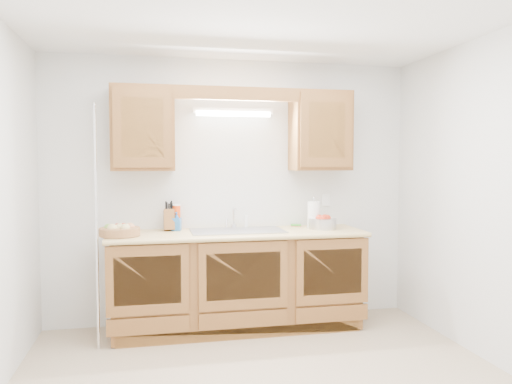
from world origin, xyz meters
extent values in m
plane|color=white|center=(0.00, 0.00, 2.50)|extent=(3.50, 3.50, 0.00)
cube|color=silver|center=(0.00, 1.50, 1.25)|extent=(3.50, 0.02, 2.50)
cube|color=silver|center=(0.00, -1.50, 1.25)|extent=(3.50, 0.02, 2.50)
cube|color=silver|center=(1.75, 0.00, 1.25)|extent=(0.02, 3.00, 2.50)
cube|color=brown|center=(0.00, 1.20, 0.44)|extent=(2.20, 0.60, 0.86)
cube|color=tan|center=(0.00, 1.19, 0.88)|extent=(2.30, 0.63, 0.04)
cube|color=brown|center=(-0.83, 1.33, 1.83)|extent=(0.55, 0.33, 0.75)
cube|color=brown|center=(0.83, 1.33, 1.83)|extent=(0.55, 0.33, 0.75)
cube|color=brown|center=(0.00, 1.19, 2.14)|extent=(2.20, 0.05, 0.12)
cylinder|color=white|center=(0.00, 1.40, 1.98)|extent=(0.70, 0.05, 0.05)
cube|color=white|center=(0.00, 1.43, 2.01)|extent=(0.76, 0.06, 0.05)
cube|color=#9E9EA3|center=(0.00, 1.21, 0.90)|extent=(0.84, 0.46, 0.01)
cube|color=#9E9EA3|center=(-0.21, 1.21, 0.82)|extent=(0.39, 0.40, 0.16)
cube|color=#9E9EA3|center=(0.21, 1.21, 0.82)|extent=(0.39, 0.40, 0.16)
cylinder|color=silver|center=(0.00, 1.41, 0.92)|extent=(0.06, 0.06, 0.04)
cylinder|color=silver|center=(0.00, 1.41, 1.00)|extent=(0.02, 0.02, 0.16)
cylinder|color=silver|center=(0.00, 1.35, 1.09)|extent=(0.02, 0.12, 0.02)
cylinder|color=white|center=(0.12, 1.41, 0.96)|extent=(0.03, 0.03, 0.12)
cylinder|color=silver|center=(-1.20, 0.94, 1.00)|extent=(0.03, 0.03, 2.00)
cube|color=white|center=(0.95, 1.49, 1.15)|extent=(0.08, 0.01, 0.12)
cylinder|color=#B57948|center=(-1.03, 1.11, 0.94)|extent=(0.45, 0.45, 0.07)
sphere|color=#D8C67F|center=(-1.09, 1.07, 0.97)|extent=(0.09, 0.09, 0.09)
sphere|color=#D8C67F|center=(-0.98, 1.06, 0.97)|extent=(0.09, 0.09, 0.09)
sphere|color=tan|center=(-0.94, 1.15, 0.97)|extent=(0.08, 0.08, 0.08)
sphere|color=red|center=(-1.05, 1.17, 0.97)|extent=(0.08, 0.08, 0.08)
sphere|color=#72A53F|center=(-1.12, 1.14, 0.97)|extent=(0.08, 0.08, 0.08)
sphere|color=#D8C67F|center=(-1.03, 1.10, 0.97)|extent=(0.08, 0.08, 0.08)
sphere|color=red|center=(-1.00, 1.19, 0.97)|extent=(0.07, 0.07, 0.07)
cube|color=brown|center=(-0.61, 1.38, 1.00)|extent=(0.10, 0.16, 0.21)
cylinder|color=black|center=(-0.63, 1.36, 1.11)|extent=(0.01, 0.03, 0.08)
cylinder|color=black|center=(-0.61, 1.36, 1.11)|extent=(0.01, 0.03, 0.08)
cylinder|color=black|center=(-0.58, 1.36, 1.12)|extent=(0.01, 0.03, 0.08)
cylinder|color=black|center=(-0.62, 1.40, 1.12)|extent=(0.01, 0.03, 0.08)
cylinder|color=black|center=(-0.59, 1.40, 1.12)|extent=(0.01, 0.03, 0.08)
cylinder|color=black|center=(-0.63, 1.42, 1.13)|extent=(0.01, 0.03, 0.08)
cylinder|color=black|center=(-0.58, 1.42, 1.13)|extent=(0.01, 0.03, 0.08)
cylinder|color=#EB410D|center=(-0.54, 1.41, 1.01)|extent=(0.09, 0.09, 0.23)
cylinder|color=white|center=(-0.54, 1.41, 1.13)|extent=(0.08, 0.08, 0.01)
imported|color=#2263AE|center=(-0.54, 1.36, 0.99)|extent=(0.10, 0.10, 0.17)
cube|color=#CC333F|center=(0.62, 1.44, 0.90)|extent=(0.11, 0.09, 0.01)
cube|color=green|center=(0.62, 1.44, 0.91)|extent=(0.11, 0.09, 0.02)
cylinder|color=silver|center=(0.75, 1.28, 0.91)|extent=(0.14, 0.14, 0.01)
cylinder|color=silver|center=(0.75, 1.28, 1.04)|extent=(0.02, 0.02, 0.29)
cylinder|color=white|center=(0.75, 1.28, 1.03)|extent=(0.13, 0.13, 0.24)
sphere|color=silver|center=(0.75, 1.28, 1.19)|extent=(0.02, 0.02, 0.02)
cylinder|color=silver|center=(0.81, 1.20, 0.95)|extent=(0.31, 0.31, 0.10)
sphere|color=red|center=(0.78, 1.20, 1.00)|extent=(0.07, 0.07, 0.07)
sphere|color=red|center=(0.84, 1.22, 1.00)|extent=(0.07, 0.07, 0.07)
sphere|color=red|center=(0.81, 1.17, 1.00)|extent=(0.07, 0.07, 0.07)
sphere|color=red|center=(0.85, 1.18, 1.00)|extent=(0.07, 0.07, 0.07)
camera|label=1|loc=(-0.76, -3.24, 1.52)|focal=35.00mm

